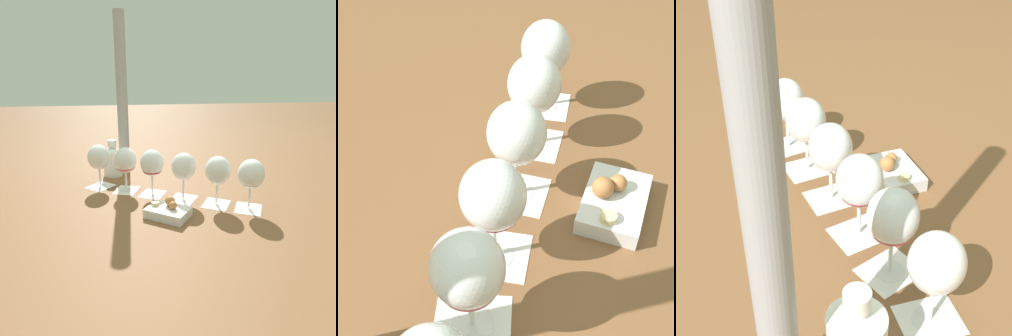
% 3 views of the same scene
% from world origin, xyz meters
% --- Properties ---
extents(ground_plane, '(8.00, 8.00, 0.00)m').
position_xyz_m(ground_plane, '(0.00, 0.00, 0.00)').
color(ground_plane, brown).
extents(tasting_card_0, '(0.14, 0.14, 0.00)m').
position_xyz_m(tasting_card_0, '(-0.28, 0.16, 0.00)').
color(tasting_card_0, white).
rests_on(tasting_card_0, ground_plane).
extents(tasting_card_1, '(0.12, 0.13, 0.00)m').
position_xyz_m(tasting_card_1, '(-0.16, 0.10, 0.00)').
color(tasting_card_1, white).
rests_on(tasting_card_1, ground_plane).
extents(tasting_card_2, '(0.13, 0.14, 0.00)m').
position_xyz_m(tasting_card_2, '(-0.06, 0.04, 0.00)').
color(tasting_card_2, white).
rests_on(tasting_card_2, ground_plane).
extents(tasting_card_3, '(0.14, 0.14, 0.00)m').
position_xyz_m(tasting_card_3, '(0.06, -0.03, 0.00)').
color(tasting_card_3, white).
rests_on(tasting_card_3, ground_plane).
extents(tasting_card_4, '(0.13, 0.14, 0.00)m').
position_xyz_m(tasting_card_4, '(0.17, -0.10, 0.00)').
color(tasting_card_4, white).
rests_on(tasting_card_4, ground_plane).
extents(tasting_card_5, '(0.13, 0.14, 0.00)m').
position_xyz_m(tasting_card_5, '(0.27, -0.16, 0.00)').
color(tasting_card_5, white).
rests_on(tasting_card_5, ground_plane).
extents(wine_glass_0, '(0.09, 0.09, 0.19)m').
position_xyz_m(wine_glass_0, '(-0.28, 0.16, 0.13)').
color(wine_glass_0, white).
rests_on(wine_glass_0, tasting_card_0).
extents(wine_glass_1, '(0.09, 0.09, 0.19)m').
position_xyz_m(wine_glass_1, '(-0.16, 0.10, 0.13)').
color(wine_glass_1, white).
rests_on(wine_glass_1, tasting_card_1).
extents(wine_glass_2, '(0.09, 0.09, 0.19)m').
position_xyz_m(wine_glass_2, '(-0.06, 0.04, 0.13)').
color(wine_glass_2, white).
rests_on(wine_glass_2, tasting_card_2).
extents(wine_glass_3, '(0.09, 0.09, 0.19)m').
position_xyz_m(wine_glass_3, '(0.06, -0.03, 0.13)').
color(wine_glass_3, white).
rests_on(wine_glass_3, tasting_card_3).
extents(wine_glass_4, '(0.09, 0.09, 0.19)m').
position_xyz_m(wine_glass_4, '(0.17, -0.10, 0.13)').
color(wine_glass_4, white).
rests_on(wine_glass_4, tasting_card_4).
extents(wine_glass_5, '(0.09, 0.09, 0.19)m').
position_xyz_m(wine_glass_5, '(0.27, -0.16, 0.13)').
color(wine_glass_5, white).
rests_on(wine_glass_5, tasting_card_5).
extents(ceramic_vase, '(0.09, 0.09, 0.18)m').
position_xyz_m(ceramic_vase, '(-0.22, 0.32, 0.08)').
color(ceramic_vase, white).
rests_on(ceramic_vase, ground_plane).
extents(snack_dish, '(0.17, 0.17, 0.07)m').
position_xyz_m(snack_dish, '(-0.03, -0.17, 0.02)').
color(snack_dish, silver).
rests_on(snack_dish, ground_plane).
extents(umbrella_pole, '(0.05, 0.05, 0.76)m').
position_xyz_m(umbrella_pole, '(-0.16, 0.42, 0.38)').
color(umbrella_pole, '#99999E').
rests_on(umbrella_pole, ground_plane).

